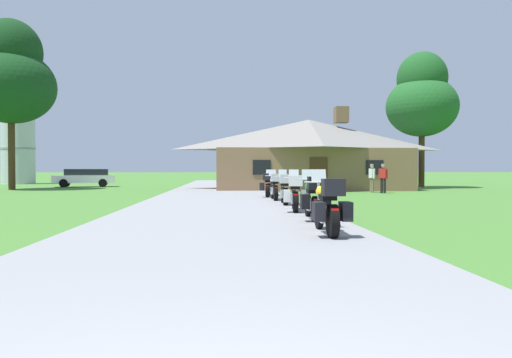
# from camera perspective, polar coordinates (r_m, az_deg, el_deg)

# --- Properties ---
(ground_plane) EXTENTS (500.00, 500.00, 0.00)m
(ground_plane) POSITION_cam_1_polar(r_m,az_deg,el_deg) (21.63, -4.12, -2.48)
(ground_plane) COLOR #42752D
(asphalt_driveway) EXTENTS (6.40, 80.00, 0.06)m
(asphalt_driveway) POSITION_cam_1_polar(r_m,az_deg,el_deg) (19.64, -4.15, -2.75)
(asphalt_driveway) COLOR gray
(asphalt_driveway) RESTS_ON ground
(motorcycle_yellow_nearest_to_camera) EXTENTS (0.73, 2.08, 1.30)m
(motorcycle_yellow_nearest_to_camera) POSITION_cam_1_polar(r_m,az_deg,el_deg) (9.72, 8.44, -3.28)
(motorcycle_yellow_nearest_to_camera) COLOR black
(motorcycle_yellow_nearest_to_camera) RESTS_ON asphalt_driveway
(motorcycle_green_second_in_row) EXTENTS (0.75, 2.08, 1.30)m
(motorcycle_green_second_in_row) POSITION_cam_1_polar(r_m,az_deg,el_deg) (12.51, 6.72, -2.30)
(motorcycle_green_second_in_row) COLOR black
(motorcycle_green_second_in_row) RESTS_ON asphalt_driveway
(motorcycle_orange_third_in_row) EXTENTS (0.85, 2.08, 1.30)m
(motorcycle_orange_third_in_row) POSITION_cam_1_polar(r_m,az_deg,el_deg) (15.05, 4.61, -1.73)
(motorcycle_orange_third_in_row) COLOR black
(motorcycle_orange_third_in_row) RESTS_ON asphalt_driveway
(motorcycle_green_fourth_in_row) EXTENTS (0.66, 2.08, 1.30)m
(motorcycle_green_fourth_in_row) POSITION_cam_1_polar(r_m,az_deg,el_deg) (18.14, 3.36, -1.21)
(motorcycle_green_fourth_in_row) COLOR black
(motorcycle_green_fourth_in_row) RESTS_ON asphalt_driveway
(motorcycle_silver_fifth_in_row) EXTENTS (0.66, 2.08, 1.30)m
(motorcycle_silver_fifth_in_row) POSITION_cam_1_polar(r_m,az_deg,el_deg) (20.72, 2.18, -0.92)
(motorcycle_silver_fifth_in_row) COLOR black
(motorcycle_silver_fifth_in_row) RESTS_ON asphalt_driveway
(motorcycle_yellow_farthest_in_row) EXTENTS (0.92, 2.08, 1.30)m
(motorcycle_yellow_farthest_in_row) POSITION_cam_1_polar(r_m,az_deg,el_deg) (23.12, 1.43, -0.74)
(motorcycle_yellow_farthest_in_row) COLOR black
(motorcycle_yellow_farthest_in_row) RESTS_ON asphalt_driveway
(stone_lodge) EXTENTS (13.40, 7.45, 5.71)m
(stone_lodge) POSITION_cam_1_polar(r_m,az_deg,el_deg) (33.75, 6.23, 3.01)
(stone_lodge) COLOR brown
(stone_lodge) RESTS_ON ground
(bystander_white_shirt_near_lodge) EXTENTS (0.30, 0.54, 1.69)m
(bystander_white_shirt_near_lodge) POSITION_cam_1_polar(r_m,az_deg,el_deg) (29.42, 13.48, 0.29)
(bystander_white_shirt_near_lodge) COLOR #75664C
(bystander_white_shirt_near_lodge) RESTS_ON ground
(bystander_red_shirt_beside_signpost) EXTENTS (0.45, 0.39, 1.69)m
(bystander_red_shirt_beside_signpost) POSITION_cam_1_polar(r_m,az_deg,el_deg) (28.71, 14.74, 0.26)
(bystander_red_shirt_beside_signpost) COLOR black
(bystander_red_shirt_beside_signpost) RESTS_ON ground
(tree_right_of_lodge) EXTENTS (5.27, 5.27, 10.16)m
(tree_right_of_lodge) POSITION_cam_1_polar(r_m,az_deg,el_deg) (38.78, 18.94, 8.95)
(tree_right_of_lodge) COLOR #422D19
(tree_right_of_lodge) RESTS_ON ground
(tree_left_far) EXTENTS (5.81, 5.81, 11.43)m
(tree_left_far) POSITION_cam_1_polar(r_m,az_deg,el_deg) (36.98, -26.89, 10.72)
(tree_left_far) COLOR #422D19
(tree_left_far) RESTS_ON ground
(metal_silo_distant) EXTENTS (3.11, 3.11, 7.44)m
(metal_silo_distant) POSITION_cam_1_polar(r_m,az_deg,el_deg) (51.25, -26.20, 3.65)
(metal_silo_distant) COLOR #B2B7BC
(metal_silo_distant) RESTS_ON ground
(parked_white_suv_far_left) EXTENTS (4.87, 2.71, 1.40)m
(parked_white_suv_far_left) POSITION_cam_1_polar(r_m,az_deg,el_deg) (40.30, -19.47, 0.22)
(parked_white_suv_far_left) COLOR silver
(parked_white_suv_far_left) RESTS_ON ground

